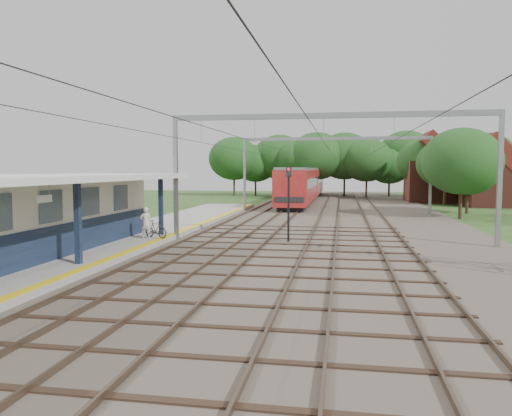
# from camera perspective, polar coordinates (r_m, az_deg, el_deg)

# --- Properties ---
(ground) EXTENTS (160.00, 160.00, 0.00)m
(ground) POSITION_cam_1_polar(r_m,az_deg,el_deg) (13.14, -9.62, -13.46)
(ground) COLOR #2D4C1E
(ground) RESTS_ON ground
(ballast_bed) EXTENTS (18.00, 90.00, 0.10)m
(ballast_bed) POSITION_cam_1_polar(r_m,az_deg,el_deg) (41.97, 9.50, -1.05)
(ballast_bed) COLOR #473D33
(ballast_bed) RESTS_ON ground
(platform) EXTENTS (5.00, 52.00, 0.35)m
(platform) POSITION_cam_1_polar(r_m,az_deg,el_deg) (28.57, -14.49, -3.44)
(platform) COLOR gray
(platform) RESTS_ON ground
(yellow_stripe) EXTENTS (0.45, 52.00, 0.01)m
(yellow_stripe) POSITION_cam_1_polar(r_m,az_deg,el_deg) (27.70, -10.24, -3.24)
(yellow_stripe) COLOR yellow
(yellow_stripe) RESTS_ON platform
(station_building) EXTENTS (3.41, 18.00, 3.40)m
(station_building) POSITION_cam_1_polar(r_m,az_deg,el_deg) (22.97, -24.95, -0.92)
(station_building) COLOR beige
(station_building) RESTS_ON platform
(canopy) EXTENTS (6.40, 20.00, 3.44)m
(canopy) POSITION_cam_1_polar(r_m,az_deg,el_deg) (21.44, -24.18, 3.04)
(canopy) COLOR #111D36
(canopy) RESTS_ON platform
(rail_tracks) EXTENTS (11.80, 88.00, 0.15)m
(rail_tracks) POSITION_cam_1_polar(r_m,az_deg,el_deg) (42.04, 6.09, -0.84)
(rail_tracks) COLOR brown
(rail_tracks) RESTS_ON ballast_bed
(catenary_system) EXTENTS (17.22, 88.00, 7.00)m
(catenary_system) POSITION_cam_1_polar(r_m,az_deg,el_deg) (37.10, 8.61, 6.69)
(catenary_system) COLOR gray
(catenary_system) RESTS_ON ground
(tree_band) EXTENTS (31.72, 30.88, 8.82)m
(tree_band) POSITION_cam_1_polar(r_m,az_deg,el_deg) (68.91, 9.56, 5.13)
(tree_band) COLOR #382619
(tree_band) RESTS_ON ground
(house_near) EXTENTS (7.00, 6.12, 7.89)m
(house_near) POSITION_cam_1_polar(r_m,az_deg,el_deg) (60.18, 26.07, 3.01)
(house_near) COLOR brown
(house_near) RESTS_ON ground
(house_far) EXTENTS (8.00, 6.12, 8.66)m
(house_far) POSITION_cam_1_polar(r_m,az_deg,el_deg) (64.86, 20.34, 3.47)
(house_far) COLOR brown
(house_far) RESTS_ON ground
(person) EXTENTS (0.69, 0.54, 1.69)m
(person) POSITION_cam_1_polar(r_m,az_deg,el_deg) (27.22, -12.48, -1.64)
(person) COLOR beige
(person) RESTS_ON platform
(bicycle) EXTENTS (1.61, 1.07, 0.95)m
(bicycle) POSITION_cam_1_polar(r_m,az_deg,el_deg) (27.22, -11.37, -2.40)
(bicycle) COLOR black
(bicycle) RESTS_ON platform
(train) EXTENTS (3.14, 39.06, 4.11)m
(train) POSITION_cam_1_polar(r_m,az_deg,el_deg) (64.34, 5.63, 2.87)
(train) COLOR black
(train) RESTS_ON ballast_bed
(signal_post) EXTENTS (0.32, 0.29, 4.14)m
(signal_post) POSITION_cam_1_polar(r_m,az_deg,el_deg) (27.00, 3.74, 1.32)
(signal_post) COLOR black
(signal_post) RESTS_ON ground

